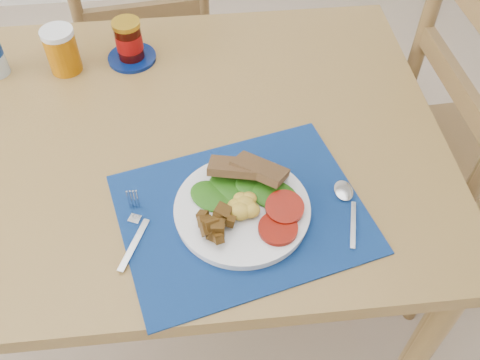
# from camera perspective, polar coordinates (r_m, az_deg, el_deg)

# --- Properties ---
(ground) EXTENTS (4.00, 4.00, 0.00)m
(ground) POSITION_cam_1_polar(r_m,az_deg,el_deg) (1.72, -8.42, -18.37)
(ground) COLOR tan
(ground) RESTS_ON ground
(table) EXTENTS (1.40, 0.90, 0.75)m
(table) POSITION_cam_1_polar(r_m,az_deg,el_deg) (1.25, -11.92, 1.79)
(table) COLOR brown
(table) RESTS_ON ground
(chair_far) EXTENTS (0.46, 0.44, 1.12)m
(chair_far) POSITION_cam_1_polar(r_m,az_deg,el_deg) (1.81, -10.11, 15.33)
(chair_far) COLOR #533F1E
(chair_far) RESTS_ON ground
(placemat) EXTENTS (0.53, 0.46, 0.00)m
(placemat) POSITION_cam_1_polar(r_m,az_deg,el_deg) (1.03, 0.23, -3.55)
(placemat) COLOR black
(placemat) RESTS_ON table
(breakfast_plate) EXTENTS (0.26, 0.26, 0.06)m
(breakfast_plate) POSITION_cam_1_polar(r_m,az_deg,el_deg) (1.01, -0.03, -3.08)
(breakfast_plate) COLOR silver
(breakfast_plate) RESTS_ON placemat
(fork) EXTENTS (0.06, 0.17, 0.00)m
(fork) POSITION_cam_1_polar(r_m,az_deg,el_deg) (1.02, -11.19, -5.05)
(fork) COLOR #B2B5BA
(fork) RESTS_ON placemat
(spoon) EXTENTS (0.04, 0.16, 0.00)m
(spoon) POSITION_cam_1_polar(r_m,az_deg,el_deg) (1.06, 11.29, -2.33)
(spoon) COLOR #B2B5BA
(spoon) RESTS_ON placemat
(juice_glass) EXTENTS (0.08, 0.08, 0.11)m
(juice_glass) POSITION_cam_1_polar(r_m,az_deg,el_deg) (1.38, -18.44, 12.88)
(juice_glass) COLOR #A85C04
(juice_glass) RESTS_ON table
(jam_on_saucer) EXTENTS (0.12, 0.12, 0.11)m
(jam_on_saucer) POSITION_cam_1_polar(r_m,az_deg,el_deg) (1.37, -11.71, 14.10)
(jam_on_saucer) COLOR #051653
(jam_on_saucer) RESTS_ON table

